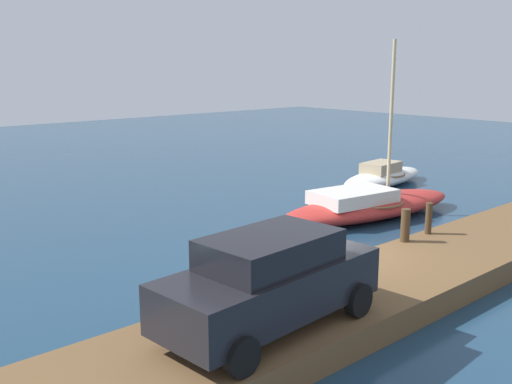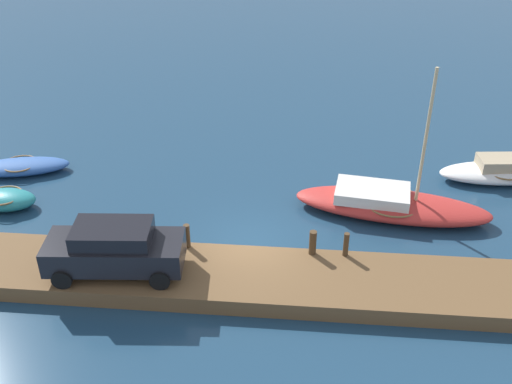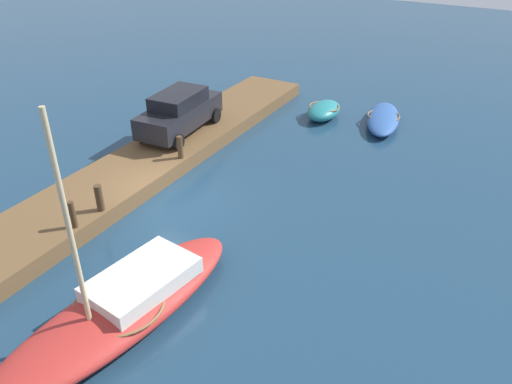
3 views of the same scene
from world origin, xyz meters
name	(u,v)px [view 3 (image 3 of 3)]	position (x,y,z in m)	size (l,w,h in m)	color
ground_plane	(167,201)	(0.00, 0.00, 0.00)	(84.00, 84.00, 0.00)	navy
dock_platform	(121,180)	(0.00, -2.05, 0.29)	(24.30, 2.89, 0.57)	brown
sailboat_red	(123,306)	(5.12, 2.67, 0.47)	(7.65, 3.17, 6.00)	#B72D28
rowboat_blue	(383,119)	(-10.35, 4.54, 0.29)	(4.32, 2.36, 0.57)	#2D569E
dinghy_teal	(324,110)	(-9.79, 1.81, 0.37)	(2.48, 1.51, 0.72)	teal
mooring_post_west	(180,147)	(-2.05, -0.85, 1.02)	(0.21, 0.21, 0.89)	#47331E
mooring_post_mid_west	(99,198)	(2.19, -0.85, 1.02)	(0.24, 0.24, 0.89)	#47331E
mooring_post_mid_east	(73,215)	(3.29, -0.85, 1.01)	(0.18, 0.18, 0.88)	#47331E
parked_car	(180,112)	(-4.07, -2.34, 1.47)	(4.45, 2.16, 1.74)	black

